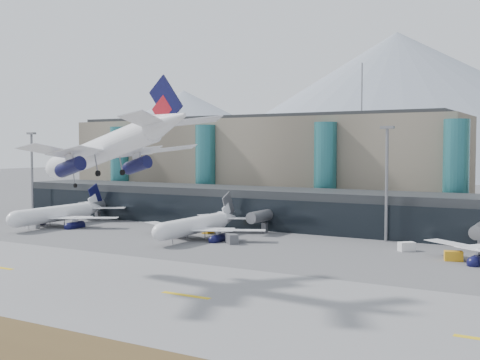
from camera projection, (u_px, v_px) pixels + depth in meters
name	position (u px, v px, depth m)	size (l,w,h in m)	color
ground	(142.00, 264.00, 107.26)	(900.00, 900.00, 0.00)	#515154
runway_strip	(81.00, 280.00, 94.28)	(400.00, 40.00, 0.04)	slate
runway_markings	(81.00, 280.00, 94.28)	(128.00, 1.00, 0.02)	gold
concourse	(284.00, 208.00, 156.95)	(170.00, 27.00, 10.00)	black
terminal_main	(258.00, 164.00, 196.79)	(130.00, 30.00, 31.00)	gray
teal_towers	(262.00, 171.00, 178.03)	(116.40, 19.40, 46.00)	#27696E
lightmast_left	(32.00, 169.00, 185.34)	(3.00, 1.20, 25.60)	slate
lightmast_mid	(387.00, 177.00, 133.07)	(3.00, 1.20, 25.60)	slate
hero_jet	(115.00, 140.00, 91.56)	(34.63, 34.36, 11.20)	white
jet_parked_left	(64.00, 208.00, 161.77)	(36.99, 36.28, 11.93)	white
jet_parked_mid	(202.00, 219.00, 139.43)	(34.64, 33.45, 11.15)	white
veh_a	(33.00, 225.00, 155.59)	(3.02, 1.70, 1.70)	silver
veh_b	(208.00, 230.00, 146.16)	(2.93, 1.80, 1.69)	orange
veh_c	(232.00, 239.00, 130.46)	(3.76, 1.99, 2.09)	#4D4D52
veh_d	(407.00, 247.00, 120.87)	(3.20, 1.71, 1.83)	silver
veh_e	(454.00, 256.00, 110.30)	(3.22, 1.82, 1.82)	orange
veh_f	(52.00, 217.00, 172.67)	(3.46, 1.83, 1.93)	#4D4D52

